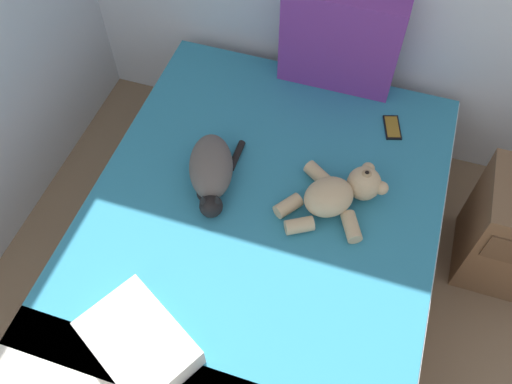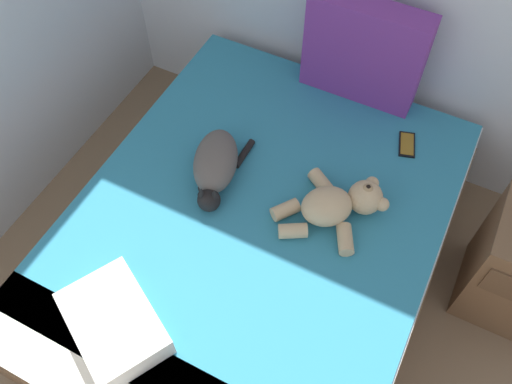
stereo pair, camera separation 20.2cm
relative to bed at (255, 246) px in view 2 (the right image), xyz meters
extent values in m
cube|color=brown|center=(0.00, 0.00, -0.09)|extent=(1.54, 1.95, 0.34)
cube|color=white|center=(0.00, 0.00, 0.16)|extent=(1.49, 1.89, 0.17)
cube|color=teal|center=(0.00, 0.06, 0.26)|extent=(1.48, 1.76, 0.02)
cube|color=#72338C|center=(0.11, 0.88, 0.52)|extent=(0.56, 0.14, 0.50)
ellipsoid|color=#59514C|center=(-0.26, 0.13, 0.34)|extent=(0.30, 0.38, 0.15)
sphere|color=black|center=(-0.20, -0.05, 0.32)|extent=(0.10, 0.10, 0.10)
cone|color=black|center=(-0.17, -0.04, 0.38)|extent=(0.04, 0.04, 0.04)
cone|color=black|center=(-0.22, -0.06, 0.38)|extent=(0.04, 0.04, 0.04)
cylinder|color=black|center=(-0.19, 0.27, 0.28)|extent=(0.03, 0.16, 0.03)
ellipsoid|color=black|center=(-0.26, 0.03, 0.29)|extent=(0.09, 0.11, 0.04)
ellipsoid|color=tan|center=(0.26, 0.13, 0.34)|extent=(0.28, 0.27, 0.15)
sphere|color=tan|center=(0.39, 0.25, 0.34)|extent=(0.15, 0.15, 0.15)
sphere|color=#9E7F58|center=(0.39, 0.25, 0.39)|extent=(0.06, 0.06, 0.06)
sphere|color=black|center=(0.39, 0.25, 0.42)|extent=(0.02, 0.02, 0.02)
sphere|color=tan|center=(0.39, 0.32, 0.35)|extent=(0.06, 0.06, 0.06)
sphere|color=tan|center=(0.46, 0.24, 0.35)|extent=(0.06, 0.06, 0.06)
cylinder|color=tan|center=(0.19, 0.26, 0.30)|extent=(0.14, 0.12, 0.06)
cylinder|color=tan|center=(0.11, 0.07, 0.30)|extent=(0.12, 0.13, 0.06)
cylinder|color=tan|center=(0.38, 0.05, 0.30)|extent=(0.11, 0.14, 0.06)
cylinder|color=tan|center=(0.18, -0.01, 0.30)|extent=(0.13, 0.11, 0.06)
cube|color=black|center=(0.45, 0.66, 0.27)|extent=(0.11, 0.16, 0.01)
cube|color=olive|center=(0.45, 0.66, 0.28)|extent=(0.09, 0.14, 0.00)
cube|color=white|center=(-0.23, -0.67, 0.32)|extent=(0.49, 0.44, 0.11)
camera|label=1|loc=(0.36, -1.15, 2.19)|focal=37.63mm
camera|label=2|loc=(0.54, -1.07, 2.19)|focal=37.63mm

